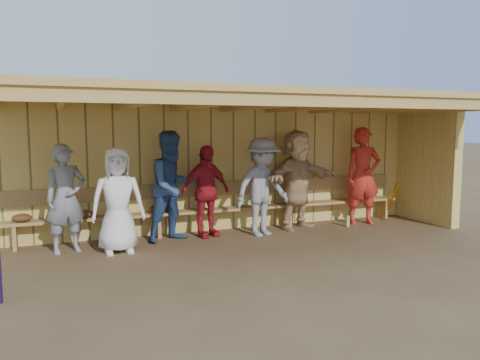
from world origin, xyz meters
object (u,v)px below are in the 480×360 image
(player_d, at_px, (206,191))
(bench, at_px, (225,203))
(player_a, at_px, (66,199))
(player_e, at_px, (262,187))
(player_c, at_px, (173,186))
(player_g, at_px, (363,176))
(player_b, at_px, (118,200))
(player_f, at_px, (297,179))

(player_d, xyz_separation_m, bench, (0.48, 0.31, -0.29))
(player_a, bearing_deg, player_e, -17.51)
(player_c, xyz_separation_m, bench, (1.09, 0.38, -0.42))
(player_c, bearing_deg, player_d, -11.85)
(player_a, distance_m, player_g, 5.64)
(player_b, distance_m, player_c, 1.09)
(player_a, distance_m, player_e, 3.32)
(player_b, relative_size, player_g, 0.85)
(player_b, relative_size, player_d, 1.01)
(player_g, bearing_deg, player_a, -165.62)
(player_a, bearing_deg, player_c, -11.57)
(bench, bearing_deg, player_a, -169.33)
(player_d, relative_size, player_g, 0.84)
(player_b, xyz_separation_m, player_c, (0.98, 0.45, 0.12))
(player_b, bearing_deg, player_d, 18.93)
(player_f, bearing_deg, player_e, 179.69)
(player_b, bearing_deg, player_f, 9.34)
(player_b, height_order, player_e, player_e)
(player_f, xyz_separation_m, player_g, (1.45, -0.09, 0.02))
(player_a, relative_size, player_c, 0.90)
(player_b, bearing_deg, player_a, 158.61)
(player_b, distance_m, player_e, 2.58)
(player_a, bearing_deg, player_g, -15.14)
(player_d, bearing_deg, player_f, -14.77)
(player_b, distance_m, bench, 2.25)
(player_d, relative_size, player_e, 0.93)
(player_e, distance_m, bench, 0.85)
(player_c, height_order, player_g, player_g)
(player_f, bearing_deg, player_c, 163.27)
(bench, bearing_deg, player_b, -158.06)
(player_b, height_order, player_f, player_f)
(player_e, relative_size, bench, 0.23)
(player_f, distance_m, player_g, 1.46)
(player_c, height_order, player_e, player_c)
(player_g, bearing_deg, player_e, -162.24)
(player_a, xyz_separation_m, player_f, (4.18, 0.23, 0.10))
(player_e, relative_size, player_g, 0.91)
(player_a, relative_size, player_g, 0.87)
(player_a, xyz_separation_m, player_b, (0.75, -0.30, -0.02))
(player_e, height_order, bench, player_e)
(player_a, height_order, player_b, player_a)
(player_a, relative_size, player_b, 1.03)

